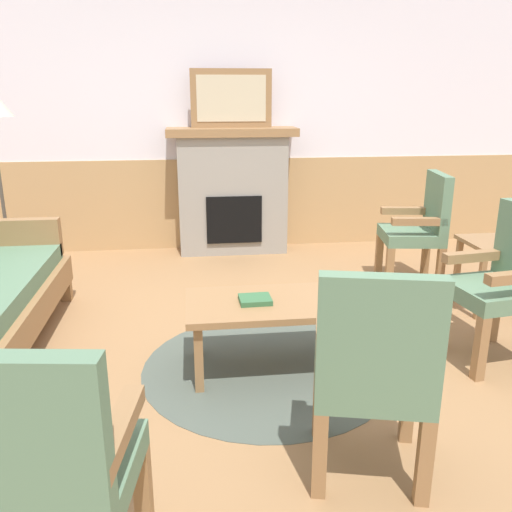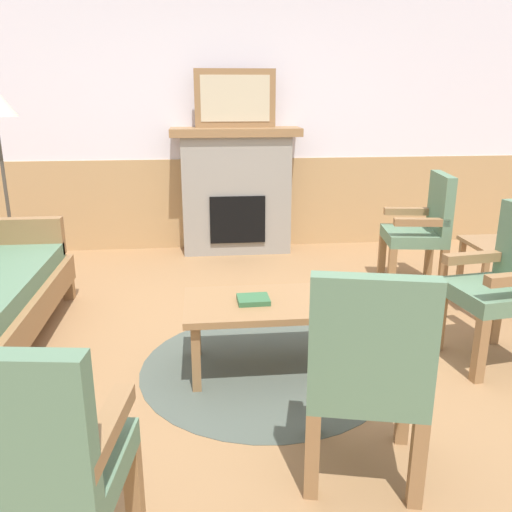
{
  "view_description": "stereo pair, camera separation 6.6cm",
  "coord_description": "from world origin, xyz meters",
  "px_view_note": "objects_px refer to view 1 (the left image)",
  "views": [
    {
      "loc": [
        -0.42,
        -3.11,
        1.62
      ],
      "look_at": [
        0.0,
        0.35,
        0.55
      ],
      "focal_mm": 37.5,
      "sensor_mm": 36.0,
      "label": 1
    },
    {
      "loc": [
        -0.36,
        -3.11,
        1.62
      ],
      "look_at": [
        0.0,
        0.35,
        0.55
      ],
      "focal_mm": 37.5,
      "sensor_mm": 36.0,
      "label": 2
    }
  ],
  "objects_px": {
    "coffee_table": "(268,309)",
    "armchair_by_window_left": "(505,277)",
    "fireplace": "(232,190)",
    "armchair_front_center": "(47,467)",
    "side_table": "(493,255)",
    "book_on_table": "(255,300)",
    "framed_picture": "(231,98)",
    "armchair_front_left": "(374,366)",
    "armchair_near_fireplace": "(420,225)"
  },
  "relations": [
    {
      "from": "fireplace",
      "to": "side_table",
      "type": "relative_size",
      "value": 2.36
    },
    {
      "from": "side_table",
      "to": "armchair_front_left",
      "type": "bearing_deg",
      "value": -131.67
    },
    {
      "from": "armchair_front_center",
      "to": "side_table",
      "type": "relative_size",
      "value": 1.78
    },
    {
      "from": "armchair_by_window_left",
      "to": "armchair_front_center",
      "type": "distance_m",
      "value": 2.76
    },
    {
      "from": "fireplace",
      "to": "armchair_near_fireplace",
      "type": "distance_m",
      "value": 1.95
    },
    {
      "from": "armchair_front_center",
      "to": "framed_picture",
      "type": "bearing_deg",
      "value": 77.61
    },
    {
      "from": "armchair_by_window_left",
      "to": "side_table",
      "type": "height_order",
      "value": "armchair_by_window_left"
    },
    {
      "from": "framed_picture",
      "to": "armchair_by_window_left",
      "type": "height_order",
      "value": "framed_picture"
    },
    {
      "from": "book_on_table",
      "to": "armchair_near_fireplace",
      "type": "relative_size",
      "value": 0.19
    },
    {
      "from": "framed_picture",
      "to": "fireplace",
      "type": "bearing_deg",
      "value": -90.0
    },
    {
      "from": "armchair_front_left",
      "to": "book_on_table",
      "type": "bearing_deg",
      "value": 110.3
    },
    {
      "from": "armchair_near_fireplace",
      "to": "side_table",
      "type": "height_order",
      "value": "armchair_near_fireplace"
    },
    {
      "from": "armchair_near_fireplace",
      "to": "armchair_by_window_left",
      "type": "bearing_deg",
      "value": -91.62
    },
    {
      "from": "fireplace",
      "to": "armchair_front_center",
      "type": "xyz_separation_m",
      "value": [
        -0.89,
        -4.04,
        -0.11
      ]
    },
    {
      "from": "armchair_by_window_left",
      "to": "armchair_front_left",
      "type": "bearing_deg",
      "value": -140.14
    },
    {
      "from": "book_on_table",
      "to": "armchair_front_center",
      "type": "height_order",
      "value": "armchair_front_center"
    },
    {
      "from": "armchair_near_fireplace",
      "to": "framed_picture",
      "type": "bearing_deg",
      "value": 140.18
    },
    {
      "from": "side_table",
      "to": "book_on_table",
      "type": "bearing_deg",
      "value": -159.13
    },
    {
      "from": "fireplace",
      "to": "framed_picture",
      "type": "bearing_deg",
      "value": 90.0
    },
    {
      "from": "coffee_table",
      "to": "armchair_front_left",
      "type": "height_order",
      "value": "armchair_front_left"
    },
    {
      "from": "framed_picture",
      "to": "armchair_front_center",
      "type": "bearing_deg",
      "value": -102.39
    },
    {
      "from": "armchair_by_window_left",
      "to": "framed_picture",
      "type": "bearing_deg",
      "value": 119.4
    },
    {
      "from": "fireplace",
      "to": "armchair_front_left",
      "type": "height_order",
      "value": "fireplace"
    },
    {
      "from": "armchair_by_window_left",
      "to": "fireplace",
      "type": "bearing_deg",
      "value": 119.41
    },
    {
      "from": "coffee_table",
      "to": "armchair_front_center",
      "type": "relative_size",
      "value": 0.98
    },
    {
      "from": "fireplace",
      "to": "armchair_front_left",
      "type": "distance_m",
      "value": 3.57
    },
    {
      "from": "coffee_table",
      "to": "armchair_front_center",
      "type": "xyz_separation_m",
      "value": [
        -0.89,
        -1.49,
        0.15
      ]
    },
    {
      "from": "fireplace",
      "to": "armchair_by_window_left",
      "type": "bearing_deg",
      "value": -60.59
    },
    {
      "from": "fireplace",
      "to": "armchair_front_center",
      "type": "bearing_deg",
      "value": -102.39
    },
    {
      "from": "armchair_front_center",
      "to": "coffee_table",
      "type": "bearing_deg",
      "value": 59.11
    },
    {
      "from": "coffee_table",
      "to": "armchair_near_fireplace",
      "type": "bearing_deg",
      "value": 41.02
    },
    {
      "from": "framed_picture",
      "to": "book_on_table",
      "type": "relative_size",
      "value": 4.32
    },
    {
      "from": "fireplace",
      "to": "armchair_by_window_left",
      "type": "xyz_separation_m",
      "value": [
        1.46,
        -2.59,
        -0.11
      ]
    },
    {
      "from": "book_on_table",
      "to": "armchair_near_fireplace",
      "type": "bearing_deg",
      "value": 39.76
    },
    {
      "from": "side_table",
      "to": "fireplace",
      "type": "bearing_deg",
      "value": 135.24
    },
    {
      "from": "coffee_table",
      "to": "armchair_by_window_left",
      "type": "xyz_separation_m",
      "value": [
        1.45,
        -0.04,
        0.15
      ]
    },
    {
      "from": "book_on_table",
      "to": "fireplace",
      "type": "bearing_deg",
      "value": 88.36
    },
    {
      "from": "book_on_table",
      "to": "armchair_front_left",
      "type": "height_order",
      "value": "armchair_front_left"
    },
    {
      "from": "coffee_table",
      "to": "armchair_by_window_left",
      "type": "distance_m",
      "value": 1.46
    },
    {
      "from": "armchair_near_fireplace",
      "to": "armchair_by_window_left",
      "type": "distance_m",
      "value": 1.34
    },
    {
      "from": "book_on_table",
      "to": "coffee_table",
      "type": "bearing_deg",
      "value": 6.13
    },
    {
      "from": "armchair_front_left",
      "to": "armchair_near_fireplace",
      "type": "bearing_deg",
      "value": 62.57
    },
    {
      "from": "coffee_table",
      "to": "book_on_table",
      "type": "bearing_deg",
      "value": -173.87
    },
    {
      "from": "framed_picture",
      "to": "book_on_table",
      "type": "distance_m",
      "value": 2.78
    },
    {
      "from": "framed_picture",
      "to": "armchair_front_left",
      "type": "xyz_separation_m",
      "value": [
        0.3,
        -3.56,
        -1.02
      ]
    },
    {
      "from": "armchair_front_center",
      "to": "side_table",
      "type": "xyz_separation_m",
      "value": [
        2.73,
        2.21,
        -0.1
      ]
    },
    {
      "from": "book_on_table",
      "to": "side_table",
      "type": "distance_m",
      "value": 2.05
    },
    {
      "from": "book_on_table",
      "to": "framed_picture",
      "type": "bearing_deg",
      "value": 88.36
    },
    {
      "from": "armchair_near_fireplace",
      "to": "armchair_by_window_left",
      "type": "relative_size",
      "value": 1.0
    },
    {
      "from": "armchair_near_fireplace",
      "to": "side_table",
      "type": "distance_m",
      "value": 0.68
    }
  ]
}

